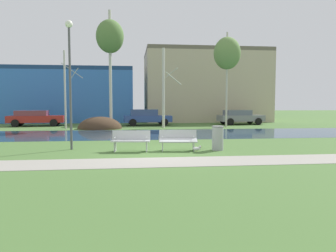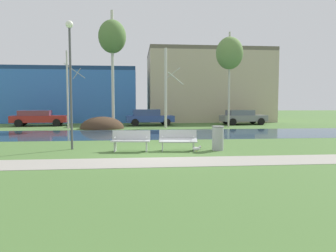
{
  "view_description": "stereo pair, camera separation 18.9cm",
  "coord_description": "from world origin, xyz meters",
  "px_view_note": "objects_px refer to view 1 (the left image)",
  "views": [
    {
      "loc": [
        -0.92,
        -12.65,
        2.02
      ],
      "look_at": [
        0.59,
        0.67,
        1.04
      ],
      "focal_mm": 33.78,
      "sensor_mm": 36.0,
      "label": 1
    },
    {
      "loc": [
        -0.73,
        -12.67,
        2.02
      ],
      "look_at": [
        0.59,
        0.67,
        1.04
      ],
      "focal_mm": 33.78,
      "sensor_mm": 36.0,
      "label": 2
    }
  ],
  "objects_px": {
    "bench_right": "(178,140)",
    "streetlamp": "(70,64)",
    "seagull": "(197,148)",
    "parked_sedan_second_blue": "(146,117)",
    "parked_hatch_third_grey": "(240,117)",
    "parked_van_nearest_red": "(36,118)",
    "trash_bin": "(218,138)",
    "bench_left": "(131,140)"
  },
  "relations": [
    {
      "from": "streetlamp",
      "to": "parked_van_nearest_red",
      "type": "height_order",
      "value": "streetlamp"
    },
    {
      "from": "parked_van_nearest_red",
      "to": "trash_bin",
      "type": "bearing_deg",
      "value": -52.36
    },
    {
      "from": "seagull",
      "to": "parked_van_nearest_red",
      "type": "xyz_separation_m",
      "value": [
        -11.11,
        15.98,
        0.61
      ]
    },
    {
      "from": "bench_left",
      "to": "seagull",
      "type": "xyz_separation_m",
      "value": [
        2.73,
        -0.35,
        -0.34
      ]
    },
    {
      "from": "parked_van_nearest_red",
      "to": "parked_sedan_second_blue",
      "type": "relative_size",
      "value": 1.1
    },
    {
      "from": "trash_bin",
      "to": "streetlamp",
      "type": "height_order",
      "value": "streetlamp"
    },
    {
      "from": "trash_bin",
      "to": "parked_sedan_second_blue",
      "type": "distance_m",
      "value": 15.73
    },
    {
      "from": "parked_sedan_second_blue",
      "to": "streetlamp",
      "type": "bearing_deg",
      "value": -104.91
    },
    {
      "from": "parked_van_nearest_red",
      "to": "seagull",
      "type": "bearing_deg",
      "value": -55.19
    },
    {
      "from": "bench_right",
      "to": "streetlamp",
      "type": "relative_size",
      "value": 0.3
    },
    {
      "from": "bench_right",
      "to": "seagull",
      "type": "xyz_separation_m",
      "value": [
        0.75,
        -0.35,
        -0.34
      ]
    },
    {
      "from": "seagull",
      "to": "trash_bin",
      "type": "bearing_deg",
      "value": 18.22
    },
    {
      "from": "seagull",
      "to": "streetlamp",
      "type": "xyz_separation_m",
      "value": [
        -5.3,
        1.21,
        3.54
      ]
    },
    {
      "from": "bench_right",
      "to": "parked_hatch_third_grey",
      "type": "xyz_separation_m",
      "value": [
        8.15,
        15.61,
        0.26
      ]
    },
    {
      "from": "bench_left",
      "to": "trash_bin",
      "type": "relative_size",
      "value": 1.58
    },
    {
      "from": "trash_bin",
      "to": "parked_hatch_third_grey",
      "type": "distance_m",
      "value": 16.92
    },
    {
      "from": "streetlamp",
      "to": "parked_hatch_third_grey",
      "type": "relative_size",
      "value": 1.29
    },
    {
      "from": "seagull",
      "to": "parked_hatch_third_grey",
      "type": "bearing_deg",
      "value": 65.13
    },
    {
      "from": "trash_bin",
      "to": "streetlamp",
      "type": "xyz_separation_m",
      "value": [
        -6.27,
        0.89,
        3.13
      ]
    },
    {
      "from": "streetlamp",
      "to": "parked_hatch_third_grey",
      "type": "distance_m",
      "value": 19.69
    },
    {
      "from": "bench_right",
      "to": "parked_sedan_second_blue",
      "type": "relative_size",
      "value": 0.38
    },
    {
      "from": "streetlamp",
      "to": "parked_hatch_third_grey",
      "type": "bearing_deg",
      "value": 49.28
    },
    {
      "from": "seagull",
      "to": "parked_sedan_second_blue",
      "type": "height_order",
      "value": "parked_sedan_second_blue"
    },
    {
      "from": "parked_van_nearest_red",
      "to": "parked_sedan_second_blue",
      "type": "bearing_deg",
      "value": -0.62
    },
    {
      "from": "bench_left",
      "to": "seagull",
      "type": "height_order",
      "value": "bench_left"
    },
    {
      "from": "bench_right",
      "to": "parked_sedan_second_blue",
      "type": "xyz_separation_m",
      "value": [
        -0.65,
        15.52,
        0.29
      ]
    },
    {
      "from": "streetlamp",
      "to": "parked_van_nearest_red",
      "type": "bearing_deg",
      "value": 111.45
    },
    {
      "from": "parked_hatch_third_grey",
      "to": "trash_bin",
      "type": "bearing_deg",
      "value": -112.35
    },
    {
      "from": "parked_van_nearest_red",
      "to": "parked_sedan_second_blue",
      "type": "xyz_separation_m",
      "value": [
        9.71,
        -0.11,
        0.03
      ]
    },
    {
      "from": "seagull",
      "to": "parked_hatch_third_grey",
      "type": "relative_size",
      "value": 0.1
    },
    {
      "from": "streetlamp",
      "to": "bench_right",
      "type": "bearing_deg",
      "value": -10.61
    },
    {
      "from": "parked_van_nearest_red",
      "to": "parked_hatch_third_grey",
      "type": "relative_size",
      "value": 1.12
    },
    {
      "from": "trash_bin",
      "to": "parked_hatch_third_grey",
      "type": "xyz_separation_m",
      "value": [
        6.43,
        15.64,
        0.19
      ]
    },
    {
      "from": "bench_right",
      "to": "parked_van_nearest_red",
      "type": "xyz_separation_m",
      "value": [
        -10.36,
        15.62,
        0.26
      ]
    },
    {
      "from": "trash_bin",
      "to": "streetlamp",
      "type": "distance_m",
      "value": 7.06
    },
    {
      "from": "trash_bin",
      "to": "parked_van_nearest_red",
      "type": "distance_m",
      "value": 19.77
    },
    {
      "from": "bench_right",
      "to": "seagull",
      "type": "distance_m",
      "value": 0.89
    },
    {
      "from": "seagull",
      "to": "streetlamp",
      "type": "bearing_deg",
      "value": 167.2
    },
    {
      "from": "bench_left",
      "to": "trash_bin",
      "type": "distance_m",
      "value": 3.7
    },
    {
      "from": "seagull",
      "to": "parked_sedan_second_blue",
      "type": "xyz_separation_m",
      "value": [
        -1.4,
        15.87,
        0.63
      ]
    },
    {
      "from": "trash_bin",
      "to": "parked_hatch_third_grey",
      "type": "bearing_deg",
      "value": 67.65
    },
    {
      "from": "parked_sedan_second_blue",
      "to": "parked_van_nearest_red",
      "type": "bearing_deg",
      "value": 179.38
    }
  ]
}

